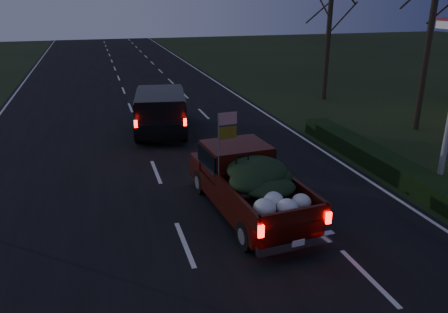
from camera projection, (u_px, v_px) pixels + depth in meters
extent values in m
plane|color=black|center=(185.00, 244.00, 10.90)|extent=(120.00, 120.00, 0.00)
cube|color=black|center=(185.00, 244.00, 10.90)|extent=(14.00, 120.00, 0.02)
cube|color=black|center=(382.00, 161.00, 15.58)|extent=(1.00, 10.00, 0.60)
cylinder|color=black|center=(430.00, 35.00, 19.09)|extent=(0.28, 0.28, 8.50)
cylinder|color=black|center=(328.00, 40.00, 25.39)|extent=(0.28, 0.28, 7.00)
cube|color=#400E08|center=(248.00, 192.00, 12.43)|extent=(2.34, 5.03, 0.54)
cube|color=#400E08|center=(236.00, 158.00, 12.95)|extent=(1.93, 1.70, 0.88)
cube|color=black|center=(236.00, 155.00, 12.91)|extent=(2.02, 1.61, 0.54)
cube|color=#400E08|center=(268.00, 201.00, 11.21)|extent=(2.02, 2.87, 0.06)
ellipsoid|color=black|center=(262.00, 178.00, 11.51)|extent=(1.70, 1.88, 0.59)
cylinder|color=gray|center=(219.00, 149.00, 11.64)|extent=(0.03, 0.03, 1.95)
cube|color=red|center=(228.00, 119.00, 11.46)|extent=(0.51, 0.06, 0.33)
cube|color=gold|center=(228.00, 133.00, 11.59)|extent=(0.51, 0.06, 0.33)
cube|color=black|center=(161.00, 117.00, 20.01)|extent=(2.93, 5.48, 0.65)
cube|color=black|center=(160.00, 102.00, 19.51)|extent=(2.59, 4.06, 0.87)
cube|color=black|center=(160.00, 100.00, 19.48)|extent=(2.68, 3.97, 0.52)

